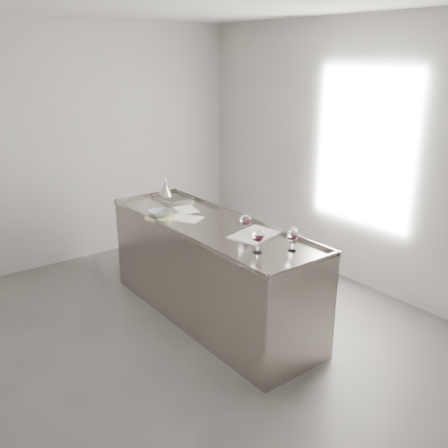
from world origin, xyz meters
TOP-DOWN VIEW (x-y plane):
  - room_shell at (0.00, 0.00)m, footprint 4.54×5.04m
  - counter at (0.50, 0.30)m, footprint 0.77×2.42m
  - wine_glass_left at (0.39, -0.48)m, footprint 0.10×0.10m
  - wine_glass_middle at (0.63, -0.61)m, footprint 0.09×0.09m
  - wine_glass_right at (0.58, -0.10)m, footprint 0.09×0.09m
  - wine_glass_small at (0.78, -0.48)m, footprint 0.07×0.07m
  - notebook at (0.63, -0.17)m, footprint 0.48×0.39m
  - loose_paper_top at (0.42, 0.59)m, footprint 0.34×0.37m
  - loose_paper_under at (0.57, 0.81)m, footprint 0.25×0.31m
  - trivet at (0.23, 0.75)m, footprint 0.33×0.33m
  - ceramic_bowl at (0.23, 0.75)m, footprint 0.25×0.25m
  - wine_funnel at (0.68, 1.38)m, footprint 0.14×0.14m

SIDE VIEW (x-z plane):
  - counter at x=0.50m, z-range -0.01..0.96m
  - loose_paper_top at x=0.42m, z-range 0.94..0.94m
  - loose_paper_under at x=0.57m, z-range 0.94..0.94m
  - notebook at x=0.63m, z-range 0.94..0.95m
  - trivet at x=0.23m, z-range 0.94..0.96m
  - ceramic_bowl at x=0.23m, z-range 0.96..1.01m
  - wine_funnel at x=0.68m, z-range 0.90..1.11m
  - wine_glass_small at x=0.78m, z-range 0.97..1.11m
  - wine_glass_middle at x=0.63m, z-range 0.98..1.16m
  - wine_glass_right at x=0.58m, z-range 0.98..1.16m
  - wine_glass_left at x=0.39m, z-range 0.98..1.17m
  - room_shell at x=0.00m, z-range -0.02..2.82m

